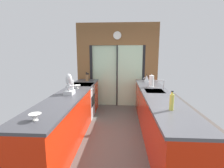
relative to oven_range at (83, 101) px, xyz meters
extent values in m
cube|color=#4C4742|center=(0.91, -0.65, -0.47)|extent=(5.04, 7.60, 0.02)
cube|color=brown|center=(0.91, 1.15, 1.89)|extent=(2.64, 0.08, 0.70)
cube|color=#B2D1AD|center=(0.49, 1.17, 0.54)|extent=(0.80, 0.02, 2.00)
cube|color=#B2D1AD|center=(1.33, 1.13, 0.54)|extent=(0.80, 0.02, 2.00)
cube|color=black|center=(0.05, 1.15, 0.54)|extent=(0.08, 0.10, 2.00)
cube|color=black|center=(1.77, 1.15, 0.54)|extent=(0.08, 0.10, 2.00)
cube|color=black|center=(0.91, 1.15, 0.54)|extent=(0.04, 0.10, 2.00)
cube|color=brown|center=(-0.20, 1.15, 0.54)|extent=(0.42, 0.08, 2.00)
cube|color=brown|center=(2.02, 1.15, 0.54)|extent=(0.42, 0.08, 2.00)
cylinder|color=white|center=(0.91, 1.09, 1.84)|extent=(0.24, 0.03, 0.24)
torus|color=beige|center=(0.91, 1.09, 1.84)|extent=(0.26, 0.02, 0.26)
cube|color=red|center=(0.00, -1.57, -0.02)|extent=(0.58, 2.55, 0.88)
cube|color=red|center=(0.00, 0.63, -0.02)|extent=(0.58, 0.65, 0.88)
cube|color=#3D3D42|center=(0.00, -0.95, 0.44)|extent=(0.62, 3.80, 0.04)
cube|color=red|center=(1.82, -0.95, -0.02)|extent=(0.58, 3.80, 0.88)
cube|color=#4C4C51|center=(1.82, -0.95, 0.44)|extent=(0.62, 3.80, 0.04)
cube|color=#B7BABC|center=(1.80, -0.70, 0.44)|extent=(0.40, 0.48, 0.05)
cylinder|color=#B7BABC|center=(2.00, -0.70, 0.58)|extent=(0.02, 0.02, 0.24)
cylinder|color=#B7BABC|center=(1.91, -0.70, 0.69)|extent=(0.18, 0.02, 0.02)
cube|color=#B7BABC|center=(0.00, 0.00, -0.02)|extent=(0.58, 0.60, 0.88)
cube|color=black|center=(0.29, 0.00, 0.02)|extent=(0.01, 0.48, 0.28)
cube|color=black|center=(0.00, 0.00, 0.45)|extent=(0.58, 0.60, 0.03)
cylinder|color=#B7BABC|center=(0.30, -0.18, 0.34)|extent=(0.02, 0.04, 0.04)
cylinder|color=#B7BABC|center=(0.30, 0.00, 0.34)|extent=(0.02, 0.04, 0.04)
cylinder|color=#B7BABC|center=(0.30, 0.18, 0.34)|extent=(0.02, 0.04, 0.04)
cylinder|color=silver|center=(0.02, -2.51, 0.47)|extent=(0.07, 0.07, 0.01)
cone|color=silver|center=(0.02, -2.51, 0.51)|extent=(0.15, 0.15, 0.08)
cylinder|color=silver|center=(0.02, -0.55, 0.47)|extent=(0.08, 0.08, 0.01)
cone|color=silver|center=(0.02, -0.55, 0.51)|extent=(0.18, 0.18, 0.07)
cube|color=brown|center=(0.02, 0.62, 0.56)|extent=(0.08, 0.14, 0.19)
cylinder|color=black|center=(-0.02, 0.62, 0.68)|extent=(0.02, 0.02, 0.08)
cylinder|color=black|center=(0.00, 0.62, 0.68)|extent=(0.02, 0.02, 0.09)
cylinder|color=black|center=(0.02, 0.62, 0.67)|extent=(0.02, 0.02, 0.06)
cylinder|color=black|center=(0.04, 0.62, 0.67)|extent=(0.02, 0.02, 0.06)
cylinder|color=black|center=(0.05, 0.62, 0.67)|extent=(0.02, 0.02, 0.06)
cube|color=#B7BABC|center=(0.02, -1.14, 0.50)|extent=(0.17, 0.26, 0.08)
cube|color=#B7BABC|center=(0.02, -1.04, 0.64)|extent=(0.10, 0.08, 0.20)
ellipsoid|color=#B7BABC|center=(0.02, -1.15, 0.76)|extent=(0.13, 0.12, 0.24)
cone|color=#B7BABC|center=(0.02, -1.17, 0.58)|extent=(0.15, 0.15, 0.13)
cone|color=#B7BABC|center=(1.80, 0.57, 0.56)|extent=(0.16, 0.16, 0.19)
sphere|color=black|center=(1.80, 0.57, 0.66)|extent=(0.03, 0.03, 0.03)
cylinder|color=#B7BABC|center=(1.73, 0.57, 0.57)|extent=(0.08, 0.02, 0.07)
torus|color=black|center=(1.87, 0.57, 0.57)|extent=(0.12, 0.01, 0.12)
cylinder|color=#D1CC4C|center=(1.80, -2.01, 0.58)|extent=(0.06, 0.06, 0.23)
cylinder|color=#D1CC4C|center=(1.80, -2.01, 0.72)|extent=(0.03, 0.03, 0.04)
cylinder|color=black|center=(1.80, -2.01, 0.74)|extent=(0.03, 0.03, 0.01)
cylinder|color=#B7BABC|center=(1.80, -0.27, 0.47)|extent=(0.13, 0.13, 0.01)
cylinder|color=white|center=(1.80, -0.27, 0.61)|extent=(0.12, 0.12, 0.27)
sphere|color=#B7BABC|center=(1.80, -0.27, 0.77)|extent=(0.03, 0.03, 0.03)
camera|label=1|loc=(1.08, -4.42, 1.27)|focal=27.11mm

